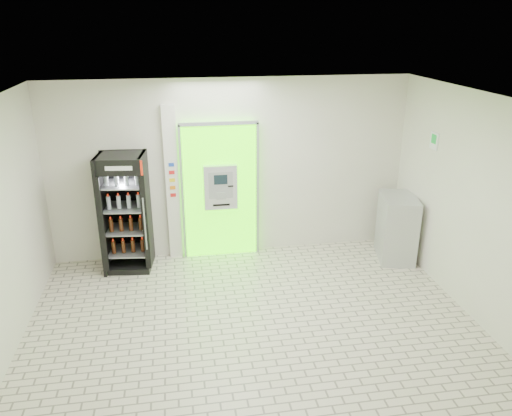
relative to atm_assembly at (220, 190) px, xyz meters
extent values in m
plane|color=beige|center=(0.20, -2.41, -1.17)|extent=(6.00, 6.00, 0.00)
plane|color=silver|center=(0.20, 0.09, 0.33)|extent=(6.00, 0.00, 6.00)
plane|color=silver|center=(0.20, -4.91, 0.33)|extent=(6.00, 0.00, 6.00)
plane|color=silver|center=(3.20, -2.41, 0.33)|extent=(0.00, 5.00, 5.00)
plane|color=white|center=(0.20, -2.41, 1.83)|extent=(6.00, 6.00, 0.00)
cube|color=#40FF00|center=(0.00, 0.02, -0.02)|extent=(1.20, 0.12, 2.30)
cube|color=gray|center=(0.00, -0.05, 1.13)|extent=(1.28, 0.04, 0.06)
cube|color=gray|center=(-0.63, -0.05, -0.02)|extent=(0.04, 0.04, 2.30)
cube|color=gray|center=(0.63, -0.05, -0.02)|extent=(0.04, 0.04, 2.30)
cube|color=black|center=(0.10, -0.04, -0.67)|extent=(0.62, 0.01, 0.67)
cube|color=black|center=(-0.34, -0.04, 0.81)|extent=(0.22, 0.01, 0.18)
cube|color=#B5B8BE|center=(0.00, -0.09, 0.08)|extent=(0.55, 0.12, 0.75)
cube|color=black|center=(0.00, -0.16, 0.23)|extent=(0.22, 0.01, 0.16)
cube|color=gray|center=(0.00, -0.16, -0.05)|extent=(0.16, 0.01, 0.12)
cube|color=black|center=(0.16, -0.16, 0.11)|extent=(0.09, 0.01, 0.02)
cube|color=black|center=(0.00, -0.16, -0.21)|extent=(0.28, 0.01, 0.03)
cube|color=silver|center=(-0.78, 0.04, 0.13)|extent=(0.22, 0.10, 2.60)
cube|color=#193FB2|center=(-0.78, -0.02, 0.48)|extent=(0.09, 0.01, 0.06)
cube|color=red|center=(-0.78, -0.02, 0.35)|extent=(0.09, 0.01, 0.06)
cube|color=yellow|center=(-0.78, -0.02, 0.22)|extent=(0.09, 0.01, 0.06)
cube|color=orange|center=(-0.78, -0.02, 0.09)|extent=(0.09, 0.01, 0.06)
cube|color=red|center=(-0.78, -0.02, -0.04)|extent=(0.09, 0.01, 0.06)
cube|color=black|center=(-1.55, -0.25, -0.22)|extent=(0.79, 0.73, 1.91)
cube|color=black|center=(-1.55, 0.05, -0.22)|extent=(0.72, 0.13, 1.91)
cube|color=#B01C09|center=(-1.55, -0.57, 0.62)|extent=(0.70, 0.09, 0.23)
cube|color=white|center=(-1.55, -0.58, 0.62)|extent=(0.40, 0.05, 0.07)
cube|color=black|center=(-1.55, -0.25, -1.12)|extent=(0.79, 0.73, 0.10)
cylinder|color=gray|center=(-1.24, -0.59, -0.29)|extent=(0.03, 0.03, 0.86)
cube|color=gray|center=(-1.55, -0.25, -0.88)|extent=(0.66, 0.62, 0.02)
cube|color=gray|center=(-1.55, -0.25, -0.50)|extent=(0.66, 0.62, 0.02)
cube|color=gray|center=(-1.55, -0.25, -0.12)|extent=(0.66, 0.62, 0.02)
cube|color=gray|center=(-1.55, -0.25, 0.26)|extent=(0.66, 0.62, 0.02)
cube|color=#B5B8BE|center=(2.91, -0.65, -0.62)|extent=(0.73, 0.93, 1.11)
cube|color=gray|center=(2.63, -0.65, -0.56)|extent=(0.19, 0.79, 0.01)
cube|color=white|center=(3.19, -1.01, 0.95)|extent=(0.02, 0.22, 0.26)
cube|color=#0C8628|center=(3.18, -1.01, 0.98)|extent=(0.00, 0.14, 0.14)
camera|label=1|loc=(-0.70, -7.90, 2.70)|focal=35.00mm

